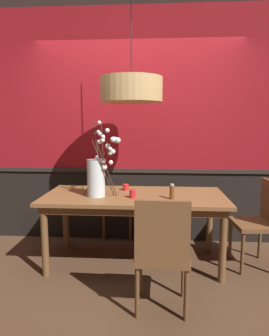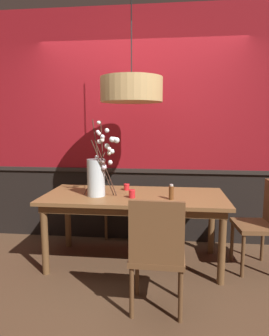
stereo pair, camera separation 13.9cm
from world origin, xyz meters
name	(u,v)px [view 1 (the left image)]	position (x,y,z in m)	size (l,w,h in m)	color
ground_plane	(134,262)	(0.00, 0.00, 0.00)	(24.00, 24.00, 0.00)	#4C3321
back_wall	(138,129)	(0.00, 0.73, 1.43)	(5.51, 0.14, 2.89)	black
dining_table	(134,202)	(0.00, 0.00, 0.68)	(1.90, 0.88, 0.76)	brown
chair_head_east_end	(260,218)	(1.31, 0.01, 0.52)	(0.42, 0.46, 0.92)	brown
chair_far_side_left	(118,195)	(-0.28, 0.85, 0.54)	(0.43, 0.42, 0.97)	brown
chair_far_side_right	(157,197)	(0.24, 0.86, 0.53)	(0.47, 0.44, 0.95)	brown
chair_near_side_right	(162,250)	(0.27, -0.86, 0.52)	(0.44, 0.40, 0.95)	brown
vase_with_blossoms	(97,176)	(-0.37, -0.10, 0.97)	(0.42, 0.40, 0.78)	silver
candle_holder_nearer_center	(133,194)	(-0.01, -0.14, 0.80)	(0.07, 0.07, 0.08)	red
candle_holder_nearer_edge	(126,187)	(-0.11, 0.21, 0.79)	(0.07, 0.07, 0.07)	red
condiment_bottle	(172,192)	(0.38, -0.16, 0.83)	(0.05, 0.05, 0.15)	brown
pendant_lamp	(131,90)	(-0.03, 0.03, 1.84)	(0.63, 0.63, 1.17)	tan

